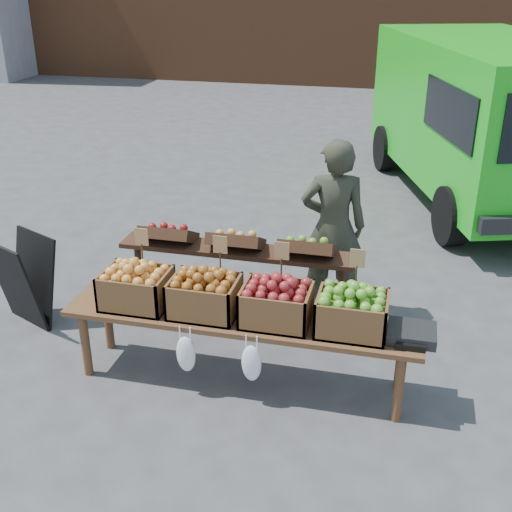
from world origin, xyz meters
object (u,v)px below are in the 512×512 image
(back_table, at_px, (236,278))
(crate_red_apples, at_px, (276,305))
(delivery_van, at_px, (488,123))
(display_bench, at_px, (241,349))
(crate_green_apples, at_px, (352,314))
(chalkboard_sign, at_px, (25,281))
(crate_golden_apples, at_px, (136,288))
(weighing_scale, at_px, (412,333))
(crate_russet_pears, at_px, (205,296))
(vendor, at_px, (333,227))

(back_table, bearing_deg, crate_red_apples, -55.16)
(back_table, bearing_deg, delivery_van, 60.84)
(display_bench, xyz_separation_m, crate_green_apples, (0.82, 0.00, 0.42))
(chalkboard_sign, distance_m, back_table, 1.89)
(chalkboard_sign, distance_m, crate_green_apples, 2.96)
(delivery_van, relative_size, back_table, 2.24)
(crate_red_apples, bearing_deg, crate_golden_apples, 180.00)
(crate_golden_apples, xyz_separation_m, crate_green_apples, (1.65, 0.00, 0.00))
(back_table, height_order, weighing_scale, back_table)
(display_bench, distance_m, crate_golden_apples, 0.93)
(display_bench, height_order, crate_golden_apples, crate_golden_apples)
(crate_russet_pears, height_order, crate_green_apples, same)
(vendor, relative_size, display_bench, 0.60)
(crate_russet_pears, xyz_separation_m, crate_green_apples, (1.10, 0.00, 0.00))
(back_table, relative_size, weighing_scale, 6.18)
(crate_green_apples, bearing_deg, weighing_scale, 0.00)
(back_table, height_order, crate_green_apples, back_table)
(crate_green_apples, relative_size, weighing_scale, 1.47)
(display_bench, xyz_separation_m, weighing_scale, (1.25, 0.00, 0.33))
(delivery_van, xyz_separation_m, weighing_scale, (-0.83, -4.85, -0.44))
(chalkboard_sign, bearing_deg, display_bench, 13.26)
(vendor, relative_size, crate_golden_apples, 3.26)
(vendor, relative_size, crate_russet_pears, 3.26)
(chalkboard_sign, distance_m, weighing_scale, 3.37)
(delivery_van, distance_m, crate_russet_pears, 5.40)
(chalkboard_sign, height_order, crate_red_apples, crate_red_apples)
(crate_green_apples, bearing_deg, display_bench, 180.00)
(back_table, bearing_deg, chalkboard_sign, -170.85)
(chalkboard_sign, relative_size, back_table, 0.40)
(vendor, height_order, crate_russet_pears, vendor)
(chalkboard_sign, height_order, display_bench, chalkboard_sign)
(crate_golden_apples, relative_size, weighing_scale, 1.47)
(chalkboard_sign, distance_m, crate_russet_pears, 1.89)
(vendor, distance_m, display_bench, 1.53)
(chalkboard_sign, height_order, crate_green_apples, crate_green_apples)
(vendor, relative_size, crate_green_apples, 3.26)
(back_table, height_order, crate_russet_pears, back_table)
(crate_russet_pears, distance_m, weighing_scale, 1.53)
(crate_green_apples, height_order, weighing_scale, crate_green_apples)
(back_table, relative_size, crate_golden_apples, 4.20)
(delivery_van, bearing_deg, weighing_scale, -117.50)
(vendor, relative_size, chalkboard_sign, 1.95)
(crate_golden_apples, bearing_deg, back_table, 50.25)
(delivery_van, bearing_deg, crate_red_apples, -128.20)
(crate_golden_apples, bearing_deg, crate_green_apples, 0.00)
(crate_golden_apples, distance_m, weighing_scale, 2.08)
(crate_red_apples, bearing_deg, vendor, 80.05)
(back_table, bearing_deg, display_bench, -72.56)
(delivery_van, relative_size, crate_russet_pears, 9.41)
(delivery_van, xyz_separation_m, chalkboard_sign, (-4.17, -4.43, -0.64))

